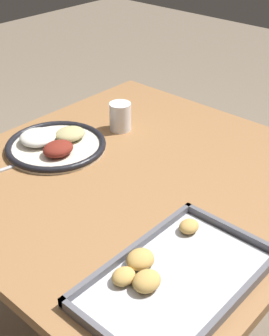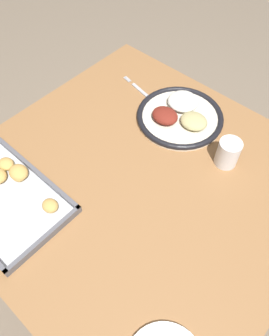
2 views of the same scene
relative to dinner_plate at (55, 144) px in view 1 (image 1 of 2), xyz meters
The scene contains 4 objects.
dining_table 0.31m from the dinner_plate, 101.74° to the left, with size 1.00×0.97×0.73m.
dinner_plate is the anchor object (origin of this frame).
baking_tray 0.62m from the dinner_plate, 71.97° to the left, with size 0.41×0.25×0.04m.
drinking_cup 0.23m from the dinner_plate, 165.15° to the left, with size 0.07×0.07×0.09m.
Camera 1 is at (0.81, 0.71, 1.43)m, focal length 50.00 mm.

